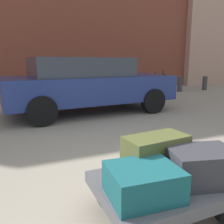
{
  "coord_description": "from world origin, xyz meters",
  "views": [
    {
      "loc": [
        -1.15,
        -1.5,
        1.32
      ],
      "look_at": [
        0.0,
        1.2,
        0.69
      ],
      "focal_mm": 37.75,
      "sensor_mm": 36.0,
      "label": 1
    }
  ],
  "objects_px": {
    "duffel_bag_olive_stacked_top": "(156,153)",
    "suitcase_teal_rear_right": "(143,182)",
    "bollard_kerb_near": "(119,87)",
    "bicycle_leaning": "(157,81)",
    "bollard_corner": "(205,83)",
    "bollard_kerb_far": "(180,84)",
    "suitcase_charcoal_front_left": "(202,165)",
    "parked_car": "(88,84)",
    "bollard_kerb_mid": "(148,86)",
    "luggage_cart": "(167,187)"
  },
  "relations": [
    {
      "from": "suitcase_teal_rear_right",
      "to": "bollard_kerb_mid",
      "type": "height_order",
      "value": "bollard_kerb_mid"
    },
    {
      "from": "bicycle_leaning",
      "to": "bollard_kerb_mid",
      "type": "bearing_deg",
      "value": -136.74
    },
    {
      "from": "duffel_bag_olive_stacked_top",
      "to": "bollard_kerb_far",
      "type": "height_order",
      "value": "duffel_bag_olive_stacked_top"
    },
    {
      "from": "luggage_cart",
      "to": "bollard_kerb_far",
      "type": "bearing_deg",
      "value": 50.56
    },
    {
      "from": "suitcase_teal_rear_right",
      "to": "suitcase_charcoal_front_left",
      "type": "bearing_deg",
      "value": 5.15
    },
    {
      "from": "suitcase_charcoal_front_left",
      "to": "bollard_kerb_mid",
      "type": "xyz_separation_m",
      "value": [
        3.91,
        7.24,
        -0.16
      ]
    },
    {
      "from": "bollard_kerb_mid",
      "to": "bollard_kerb_far",
      "type": "xyz_separation_m",
      "value": [
        1.7,
        0.0,
        0.0
      ]
    },
    {
      "from": "bollard_kerb_mid",
      "to": "suitcase_teal_rear_right",
      "type": "bearing_deg",
      "value": -121.67
    },
    {
      "from": "suitcase_teal_rear_right",
      "to": "bollard_kerb_far",
      "type": "xyz_separation_m",
      "value": [
        6.16,
        7.24,
        -0.13
      ]
    },
    {
      "from": "bollard_kerb_mid",
      "to": "bollard_corner",
      "type": "height_order",
      "value": "same"
    },
    {
      "from": "luggage_cart",
      "to": "bollard_kerb_near",
      "type": "height_order",
      "value": "bollard_kerb_near"
    },
    {
      "from": "suitcase_teal_rear_right",
      "to": "suitcase_charcoal_front_left",
      "type": "distance_m",
      "value": 0.56
    },
    {
      "from": "suitcase_charcoal_front_left",
      "to": "bollard_kerb_far",
      "type": "distance_m",
      "value": 9.15
    },
    {
      "from": "bollard_kerb_far",
      "to": "bollard_corner",
      "type": "bearing_deg",
      "value": 0.0
    },
    {
      "from": "duffel_bag_olive_stacked_top",
      "to": "bollard_corner",
      "type": "relative_size",
      "value": 0.9
    },
    {
      "from": "parked_car",
      "to": "suitcase_teal_rear_right",
      "type": "bearing_deg",
      "value": -102.3
    },
    {
      "from": "parked_car",
      "to": "bollard_kerb_mid",
      "type": "distance_m",
      "value": 4.43
    },
    {
      "from": "bollard_kerb_mid",
      "to": "bollard_kerb_far",
      "type": "height_order",
      "value": "same"
    },
    {
      "from": "duffel_bag_olive_stacked_top",
      "to": "suitcase_teal_rear_right",
      "type": "xyz_separation_m",
      "value": [
        -0.33,
        -0.33,
        -0.05
      ]
    },
    {
      "from": "luggage_cart",
      "to": "parked_car",
      "type": "xyz_separation_m",
      "value": [
        0.67,
        4.41,
        0.49
      ]
    },
    {
      "from": "duffel_bag_olive_stacked_top",
      "to": "parked_car",
      "type": "distance_m",
      "value": 4.27
    },
    {
      "from": "bicycle_leaning",
      "to": "bollard_kerb_mid",
      "type": "distance_m",
      "value": 1.81
    },
    {
      "from": "duffel_bag_olive_stacked_top",
      "to": "bicycle_leaning",
      "type": "distance_m",
      "value": 9.81
    },
    {
      "from": "parked_car",
      "to": "bollard_corner",
      "type": "distance_m",
      "value": 7.18
    },
    {
      "from": "bicycle_leaning",
      "to": "bollard_corner",
      "type": "xyz_separation_m",
      "value": [
        1.84,
        -1.24,
        -0.05
      ]
    },
    {
      "from": "parked_car",
      "to": "bollard_kerb_near",
      "type": "distance_m",
      "value": 3.48
    },
    {
      "from": "bollard_kerb_mid",
      "to": "bollard_kerb_far",
      "type": "relative_size",
      "value": 1.0
    },
    {
      "from": "duffel_bag_olive_stacked_top",
      "to": "suitcase_teal_rear_right",
      "type": "bearing_deg",
      "value": -140.01
    },
    {
      "from": "bollard_kerb_near",
      "to": "bollard_corner",
      "type": "distance_m",
      "value": 4.5
    },
    {
      "from": "suitcase_teal_rear_right",
      "to": "bicycle_leaning",
      "type": "height_order",
      "value": "bicycle_leaning"
    },
    {
      "from": "suitcase_charcoal_front_left",
      "to": "bollard_kerb_far",
      "type": "relative_size",
      "value": 0.85
    },
    {
      "from": "duffel_bag_olive_stacked_top",
      "to": "bollard_kerb_mid",
      "type": "distance_m",
      "value": 8.06
    },
    {
      "from": "suitcase_charcoal_front_left",
      "to": "bicycle_leaning",
      "type": "bearing_deg",
      "value": 72.46
    },
    {
      "from": "suitcase_charcoal_front_left",
      "to": "bollard_kerb_far",
      "type": "height_order",
      "value": "bollard_kerb_far"
    },
    {
      "from": "luggage_cart",
      "to": "bollard_kerb_far",
      "type": "height_order",
      "value": "bollard_kerb_far"
    },
    {
      "from": "bollard_kerb_mid",
      "to": "suitcase_charcoal_front_left",
      "type": "bearing_deg",
      "value": -118.36
    },
    {
      "from": "suitcase_charcoal_front_left",
      "to": "parked_car",
      "type": "height_order",
      "value": "parked_car"
    },
    {
      "from": "duffel_bag_olive_stacked_top",
      "to": "suitcase_charcoal_front_left",
      "type": "height_order",
      "value": "duffel_bag_olive_stacked_top"
    },
    {
      "from": "bollard_kerb_far",
      "to": "bollard_corner",
      "type": "distance_m",
      "value": 1.46
    },
    {
      "from": "duffel_bag_olive_stacked_top",
      "to": "bollard_kerb_mid",
      "type": "height_order",
      "value": "duffel_bag_olive_stacked_top"
    },
    {
      "from": "suitcase_charcoal_front_left",
      "to": "bollard_kerb_mid",
      "type": "height_order",
      "value": "bollard_kerb_mid"
    },
    {
      "from": "bollard_kerb_mid",
      "to": "bollard_corner",
      "type": "relative_size",
      "value": 1.0
    },
    {
      "from": "duffel_bag_olive_stacked_top",
      "to": "bollard_kerb_near",
      "type": "relative_size",
      "value": 0.9
    },
    {
      "from": "bollard_kerb_far",
      "to": "bollard_corner",
      "type": "relative_size",
      "value": 1.0
    },
    {
      "from": "suitcase_charcoal_front_left",
      "to": "duffel_bag_olive_stacked_top",
      "type": "bearing_deg",
      "value": 139.97
    },
    {
      "from": "suitcase_teal_rear_right",
      "to": "bollard_kerb_mid",
      "type": "relative_size",
      "value": 0.78
    },
    {
      "from": "suitcase_teal_rear_right",
      "to": "bollard_kerb_near",
      "type": "bearing_deg",
      "value": 71.17
    },
    {
      "from": "suitcase_teal_rear_right",
      "to": "bollard_corner",
      "type": "height_order",
      "value": "bollard_corner"
    },
    {
      "from": "luggage_cart",
      "to": "bollard_kerb_near",
      "type": "relative_size",
      "value": 1.86
    },
    {
      "from": "bollard_kerb_near",
      "to": "bollard_kerb_far",
      "type": "relative_size",
      "value": 1.0
    }
  ]
}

